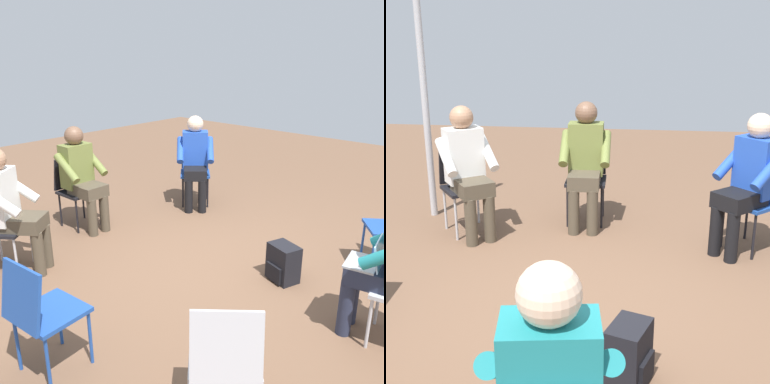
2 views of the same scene
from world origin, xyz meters
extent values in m
plane|color=brown|center=(0.00, 0.00, 0.00)|extent=(14.00, 14.00, 0.00)
cube|color=#1E4799|center=(1.38, 1.40, 0.43)|extent=(0.57, 0.57, 0.03)
cylinder|color=black|center=(1.37, 1.16, 0.21)|extent=(0.02, 0.02, 0.42)
cylinder|color=black|center=(1.14, 1.41, 0.21)|extent=(0.02, 0.02, 0.42)
cylinder|color=black|center=(1.39, 1.64, 0.21)|extent=(0.02, 0.02, 0.42)
cube|color=#1E4799|center=(1.52, 1.53, 0.65)|extent=(0.32, 0.34, 0.40)
cube|color=black|center=(-0.16, 1.92, 0.43)|extent=(0.41, 0.41, 0.03)
cylinder|color=black|center=(0.01, 1.75, 0.21)|extent=(0.02, 0.02, 0.42)
cylinder|color=black|center=(-0.33, 1.74, 0.21)|extent=(0.02, 0.02, 0.42)
cylinder|color=black|center=(0.00, 2.09, 0.21)|extent=(0.02, 0.02, 0.42)
cylinder|color=black|center=(-0.34, 2.08, 0.21)|extent=(0.02, 0.02, 0.42)
cube|color=black|center=(-0.17, 2.11, 0.65)|extent=(0.38, 0.10, 0.40)
cube|color=black|center=(-1.28, 1.51, 0.43)|extent=(0.56, 0.56, 0.03)
cylinder|color=#B7B7BC|center=(-1.04, 1.47, 0.21)|extent=(0.02, 0.02, 0.42)
cylinder|color=#B7B7BC|center=(-1.31, 1.27, 0.21)|extent=(0.02, 0.02, 0.42)
cylinder|color=#B7B7BC|center=(-1.25, 1.74, 0.21)|extent=(0.02, 0.02, 0.42)
cylinder|color=#B7B7BC|center=(-1.52, 1.54, 0.21)|extent=(0.02, 0.02, 0.42)
cube|color=black|center=(-1.40, 1.66, 0.65)|extent=(0.36, 0.30, 0.40)
sphere|color=beige|center=(0.11, -1.73, 1.13)|extent=(0.22, 0.22, 0.22)
cylinder|color=teal|center=(-0.10, -1.66, 0.80)|extent=(0.15, 0.40, 0.31)
cylinder|color=teal|center=(0.29, -1.60, 0.80)|extent=(0.15, 0.40, 0.31)
cube|color=#9EA0A5|center=(0.06, -1.43, 0.59)|extent=(0.33, 0.27, 0.02)
cube|color=#B2D1F2|center=(0.08, -1.54, 0.70)|extent=(0.30, 0.10, 0.20)
cylinder|color=black|center=(1.18, 1.09, 0.23)|extent=(0.11, 0.11, 0.45)
cylinder|color=black|center=(1.06, 1.23, 0.23)|extent=(0.11, 0.11, 0.45)
cube|color=black|center=(1.24, 1.27, 0.51)|extent=(0.51, 0.50, 0.14)
cube|color=blue|center=(1.38, 1.40, 0.77)|extent=(0.39, 0.40, 0.52)
sphere|color=beige|center=(1.38, 1.40, 1.13)|extent=(0.22, 0.22, 0.22)
cylinder|color=blue|center=(1.44, 1.18, 0.80)|extent=(0.35, 0.33, 0.31)
cylinder|color=blue|center=(1.17, 1.48, 0.80)|extent=(0.35, 0.33, 0.31)
cylinder|color=#4C4233|center=(-0.06, 1.56, 0.23)|extent=(0.11, 0.11, 0.45)
cylinder|color=#4C4233|center=(-0.24, 1.56, 0.23)|extent=(0.11, 0.11, 0.45)
cube|color=#4C4233|center=(-0.16, 1.73, 0.51)|extent=(0.31, 0.43, 0.14)
cube|color=olive|center=(-0.16, 1.92, 0.77)|extent=(0.35, 0.23, 0.52)
sphere|color=brown|center=(-0.16, 1.92, 1.13)|extent=(0.22, 0.22, 0.22)
cylinder|color=olive|center=(0.04, 1.82, 0.80)|extent=(0.10, 0.40, 0.31)
cylinder|color=olive|center=(-0.36, 1.81, 0.80)|extent=(0.10, 0.40, 0.31)
cylinder|color=#4C4233|center=(-0.99, 1.28, 0.23)|extent=(0.11, 0.11, 0.45)
cylinder|color=#4C4233|center=(-1.14, 1.17, 0.23)|extent=(0.11, 0.11, 0.45)
cube|color=#4C4233|center=(-1.17, 1.36, 0.51)|extent=(0.49, 0.52, 0.14)
cube|color=silver|center=(-1.28, 1.51, 0.77)|extent=(0.40, 0.38, 0.52)
sphere|color=#A87A5B|center=(-1.28, 1.51, 1.13)|extent=(0.22, 0.22, 0.22)
cylinder|color=silver|center=(-1.06, 1.55, 0.80)|extent=(0.31, 0.37, 0.31)
cylinder|color=silver|center=(-1.38, 1.31, 0.80)|extent=(0.31, 0.37, 0.31)
cube|color=black|center=(0.36, -0.62, 0.18)|extent=(0.28, 0.33, 0.36)
cube|color=black|center=(0.36, -0.62, 0.10)|extent=(0.30, 0.27, 0.16)
cylinder|color=#B2B2B7|center=(-1.80, 1.92, 1.18)|extent=(0.07, 0.07, 2.36)
camera|label=1|loc=(-2.89, -2.39, 2.10)|focal=40.00mm
camera|label=2|loc=(0.39, -3.24, 1.96)|focal=50.00mm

